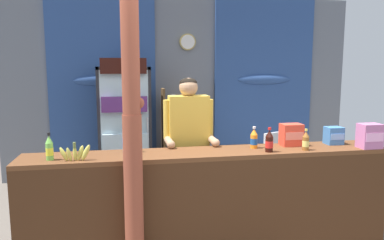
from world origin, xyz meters
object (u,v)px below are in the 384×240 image
Objects in this scene: bottle_shelf_rack at (178,133)px; shopkeeper at (189,136)px; plastic_lawn_chair at (268,157)px; snack_box_wafer at (370,136)px; timber_post at (132,121)px; drink_fridge at (125,118)px; soda_bottle_iced_tea at (306,141)px; soda_bottle_water at (127,138)px; soda_bottle_orange_soda at (254,139)px; banana_bunch at (75,153)px; soda_bottle_cola at (269,142)px; soda_bottle_lime_soda at (49,148)px; snack_box_crackers at (291,135)px; stall_counter at (213,194)px; snack_box_biscuit at (334,136)px.

shopkeeper reaches higher than bottle_shelf_rack.
snack_box_wafer is (0.38, -1.54, 0.57)m from plastic_lawn_chair.
timber_post is 1.48× the size of drink_fridge.
soda_bottle_iced_tea reaches higher than plastic_lawn_chair.
bottle_shelf_rack is at bearing 18.91° from drink_fridge.
plastic_lawn_chair is 0.54× the size of shopkeeper.
soda_bottle_water is 1.19m from soda_bottle_orange_soda.
banana_bunch is (-1.20, -2.30, 0.28)m from bottle_shelf_rack.
soda_bottle_cola is at bearing 0.10° from banana_bunch.
plastic_lawn_chair is 3.71× the size of soda_bottle_lime_soda.
soda_bottle_orange_soda is 0.48m from soda_bottle_iced_tea.
snack_box_crackers is at bearing -103.34° from plastic_lawn_chair.
timber_post is at bearing -172.16° from soda_bottle_iced_tea.
snack_box_wafer is (1.09, -0.20, 0.03)m from soda_bottle_orange_soda.
stall_counter is 0.65m from soda_bottle_orange_soda.
soda_bottle_cola is 0.98× the size of soda_bottle_lime_soda.
soda_bottle_iced_tea is (0.88, -0.02, 0.46)m from stall_counter.
bottle_shelf_rack is 1.63× the size of plastic_lawn_chair.
stall_counter is 19.50× the size of snack_box_biscuit.
soda_bottle_water is at bearing 164.49° from stall_counter.
drink_fridge is (-0.77, 2.00, 0.44)m from stall_counter.
plastic_lawn_chair is 1.61m from soda_bottle_orange_soda.
soda_bottle_iced_tea is 2.06m from banana_bunch.
snack_box_wafer reaches higher than banana_bunch.
timber_post is at bearing -161.63° from stall_counter.
bottle_shelf_rack is 2.47m from soda_bottle_iced_tea.
soda_bottle_water reaches higher than soda_bottle_cola.
shopkeeper is 0.69m from soda_bottle_orange_soda.
soda_bottle_cola is at bearing -2.50° from stall_counter.
soda_bottle_cola is at bearing -77.62° from bottle_shelf_rack.
drink_fridge reaches higher than shopkeeper.
snack_box_wafer is 0.73m from snack_box_crackers.
bottle_shelf_rack reaches higher than soda_bottle_lime_soda.
drink_fridge is 6.03× the size of soda_bottle_water.
drink_fridge is at bearing 131.70° from snack_box_crackers.
soda_bottle_lime_soda is at bearing -122.23° from bottle_shelf_rack.
shopkeeper is 7.68× the size of soda_bottle_orange_soda.
drink_fridge is at bearing 91.30° from timber_post.
snack_box_crackers reaches higher than soda_bottle_orange_soda.
soda_bottle_water is 1.59m from snack_box_crackers.
shopkeeper reaches higher than soda_bottle_iced_tea.
timber_post is 1.68× the size of shopkeeper.
banana_bunch is at bearing 179.63° from snack_box_wafer.
timber_post is at bearing -85.60° from soda_bottle_water.
stall_counter is 14.97× the size of soda_bottle_cola.
soda_bottle_lime_soda is (-0.63, -1.97, 0.04)m from drink_fridge.
timber_post is 1.28m from soda_bottle_cola.
drink_fridge is 2.07m from banana_bunch.
stall_counter is 0.99m from snack_box_crackers.
snack_box_biscuit is at bearing 3.21° from soda_bottle_lime_soda.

